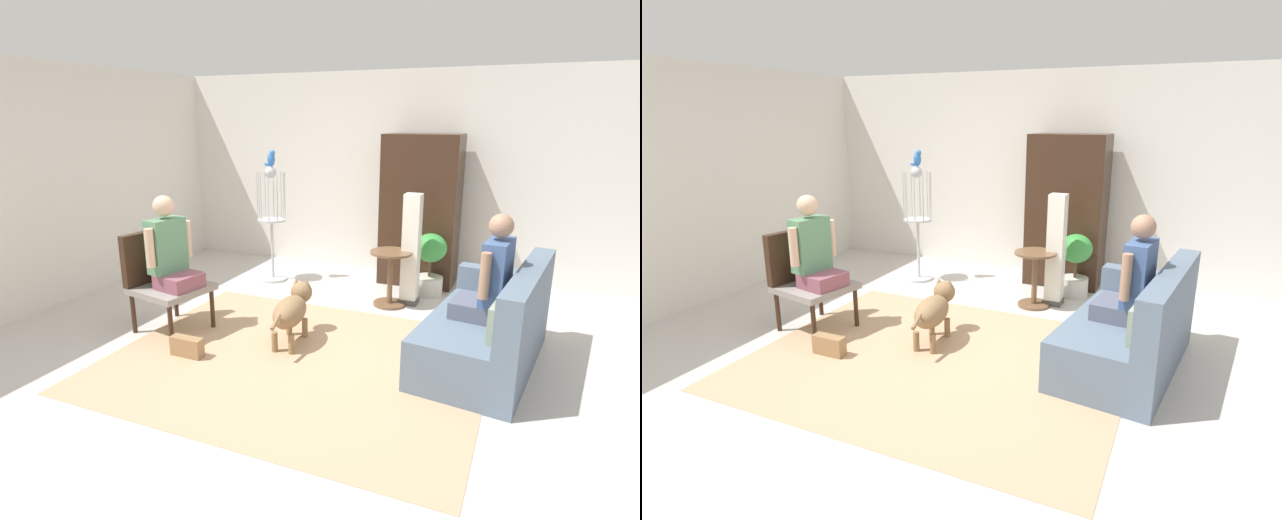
% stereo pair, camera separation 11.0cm
% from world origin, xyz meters
% --- Properties ---
extents(ground_plane, '(7.50, 7.50, 0.00)m').
position_xyz_m(ground_plane, '(0.00, 0.00, 0.00)').
color(ground_plane, beige).
extents(back_wall, '(6.85, 0.12, 2.61)m').
position_xyz_m(back_wall, '(0.00, 2.75, 1.30)').
color(back_wall, silver).
rests_on(back_wall, ground).
extents(left_wall, '(0.12, 5.98, 2.61)m').
position_xyz_m(left_wall, '(-3.18, 0.30, 1.30)').
color(left_wall, silver).
rests_on(left_wall, ground).
extents(area_rug, '(3.13, 2.57, 0.01)m').
position_xyz_m(area_rug, '(-0.07, -0.26, 0.00)').
color(area_rug, tan).
rests_on(area_rug, ground).
extents(couch, '(1.03, 1.69, 0.88)m').
position_xyz_m(couch, '(1.45, 0.34, 0.31)').
color(couch, slate).
rests_on(couch, ground).
extents(armchair, '(0.74, 0.73, 0.96)m').
position_xyz_m(armchair, '(-1.60, -0.11, 0.55)').
color(armchair, '#382316').
rests_on(armchair, ground).
extents(person_on_couch, '(0.46, 0.56, 0.88)m').
position_xyz_m(person_on_couch, '(1.41, 0.31, 0.77)').
color(person_on_couch, '#52576A').
extents(person_on_armchair, '(0.47, 0.51, 0.87)m').
position_xyz_m(person_on_armchair, '(-1.45, -0.14, 0.81)').
color(person_on_armchair, '#894C5C').
extents(round_end_table, '(0.46, 0.46, 0.62)m').
position_xyz_m(round_end_table, '(0.29, 1.36, 0.35)').
color(round_end_table, brown).
rests_on(round_end_table, ground).
extents(dog, '(0.32, 0.88, 0.53)m').
position_xyz_m(dog, '(-0.28, 0.08, 0.32)').
color(dog, olive).
rests_on(dog, ground).
extents(bird_cage_stand, '(0.36, 0.36, 1.45)m').
position_xyz_m(bird_cage_stand, '(-1.35, 1.68, 0.66)').
color(bird_cage_stand, silver).
rests_on(bird_cage_stand, ground).
extents(parrot, '(0.17, 0.10, 0.20)m').
position_xyz_m(parrot, '(-1.33, 1.68, 1.54)').
color(parrot, blue).
rests_on(parrot, bird_cage_stand).
extents(potted_plant, '(0.37, 0.37, 0.74)m').
position_xyz_m(potted_plant, '(0.62, 1.89, 0.42)').
color(potted_plant, beige).
rests_on(potted_plant, ground).
extents(column_lamp, '(0.20, 0.20, 1.24)m').
position_xyz_m(column_lamp, '(0.48, 1.51, 0.61)').
color(column_lamp, '#4C4742').
rests_on(column_lamp, ground).
extents(armoire_cabinet, '(0.91, 0.56, 1.84)m').
position_xyz_m(armoire_cabinet, '(0.38, 2.34, 0.92)').
color(armoire_cabinet, '#382316').
rests_on(armoire_cabinet, ground).
extents(handbag, '(0.30, 0.10, 0.18)m').
position_xyz_m(handbag, '(-0.99, -0.56, 0.09)').
color(handbag, '#99724C').
rests_on(handbag, ground).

